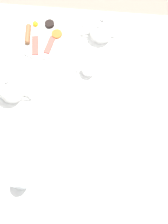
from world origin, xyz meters
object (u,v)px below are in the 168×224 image
at_px(breakfast_plate, 42,35).
at_px(water_glass_tall, 19,180).
at_px(teapot_near, 101,28).
at_px(spoon_for_tea, 158,45).
at_px(knife_by_plate, 70,151).
at_px(fork_spare, 159,170).
at_px(creamer_jug, 88,67).
at_px(teapot_far, 10,88).
at_px(napkin_folded, 129,98).

distance_m(breakfast_plate, water_glass_tall, 0.70).
bearing_deg(teapot_near, spoon_for_tea, -9.34).
relative_size(knife_by_plate, fork_spare, 1.04).
distance_m(teapot_near, creamer_jug, 0.22).
bearing_deg(creamer_jug, teapot_far, 23.72).
xyz_separation_m(water_glass_tall, spoon_for_tea, (-0.54, -0.70, -0.05)).
bearing_deg(knife_by_plate, creamer_jug, -96.14).
relative_size(teapot_far, napkin_folded, 1.01).
distance_m(breakfast_plate, knife_by_plate, 0.60).
bearing_deg(teapot_far, water_glass_tall, 117.11).
height_order(teapot_far, spoon_for_tea, teapot_far).
bearing_deg(breakfast_plate, teapot_near, -172.52).
bearing_deg(napkin_folded, teapot_far, 2.09).
height_order(teapot_near, fork_spare, teapot_near).
xyz_separation_m(water_glass_tall, fork_spare, (-0.54, -0.09, -0.05)).
bearing_deg(fork_spare, breakfast_plate, -46.92).
height_order(teapot_near, creamer_jug, teapot_near).
bearing_deg(teapot_far, teapot_near, -125.31).
bearing_deg(spoon_for_tea, teapot_near, -7.22).
distance_m(teapot_far, fork_spare, 0.72).
bearing_deg(fork_spare, teapot_near, -66.45).
distance_m(water_glass_tall, fork_spare, 0.55).
xyz_separation_m(creamer_jug, napkin_folded, (-0.19, 0.12, -0.03)).
bearing_deg(water_glass_tall, breakfast_plate, -87.71).
distance_m(knife_by_plate, fork_spare, 0.37).
xyz_separation_m(teapot_near, teapot_far, (0.37, 0.36, 0.00)).
distance_m(creamer_jug, knife_by_plate, 0.39).
xyz_separation_m(breakfast_plate, fork_spare, (-0.57, 0.61, -0.01)).
bearing_deg(breakfast_plate, napkin_folded, 145.38).
distance_m(teapot_near, water_glass_tall, 0.78).
height_order(teapot_near, spoon_for_tea, teapot_near).
bearing_deg(creamer_jug, knife_by_plate, 83.86).
height_order(teapot_far, fork_spare, teapot_far).
height_order(napkin_folded, fork_spare, napkin_folded).
bearing_deg(teapot_far, napkin_folded, -167.16).
relative_size(water_glass_tall, fork_spare, 0.56).
height_order(breakfast_plate, teapot_near, teapot_near).
height_order(creamer_jug, fork_spare, creamer_jug).
relative_size(creamer_jug, spoon_for_tea, 0.55).
xyz_separation_m(napkin_folded, fork_spare, (-0.13, 0.31, -0.00)).
height_order(knife_by_plate, spoon_for_tea, same).
distance_m(breakfast_plate, fork_spare, 0.83).
distance_m(teapot_far, creamer_jug, 0.36).
xyz_separation_m(creamer_jug, spoon_for_tea, (-0.33, -0.18, -0.03)).
xyz_separation_m(teapot_far, water_glass_tall, (-0.11, 0.38, 0.00)).
relative_size(teapot_far, water_glass_tall, 1.87).
relative_size(creamer_jug, fork_spare, 0.50).
bearing_deg(teapot_near, creamer_jug, -103.84).
height_order(water_glass_tall, creamer_jug, water_glass_tall).
relative_size(breakfast_plate, creamer_jug, 2.92).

